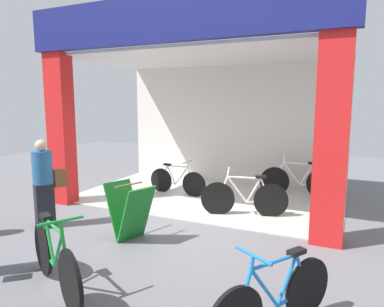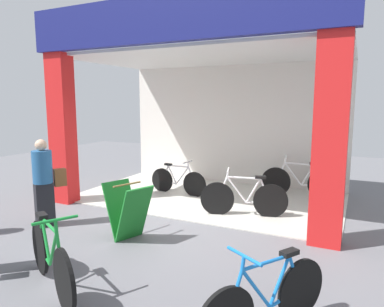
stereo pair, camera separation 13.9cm
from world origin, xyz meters
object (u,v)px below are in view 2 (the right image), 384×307
(bicycle_parked_0, at_px, (267,300))
(pedestrian_2, at_px, (44,182))
(bicycle_inside_1, at_px, (244,198))
(bicycle_inside_2, at_px, (299,181))
(sandwich_board_sign, at_px, (128,211))
(bicycle_parked_1, at_px, (51,259))
(bicycle_inside_0, at_px, (178,181))

(bicycle_parked_0, relative_size, pedestrian_2, 0.90)
(bicycle_inside_1, bearing_deg, bicycle_inside_2, 68.51)
(pedestrian_2, bearing_deg, sandwich_board_sign, 4.71)
(bicycle_parked_0, distance_m, bicycle_parked_1, 2.51)
(bicycle_inside_1, xyz_separation_m, bicycle_inside_2, (0.74, 1.89, 0.01))
(bicycle_inside_2, relative_size, sandwich_board_sign, 1.86)
(bicycle_inside_1, bearing_deg, pedestrian_2, -146.59)
(bicycle_inside_2, distance_m, bicycle_parked_1, 5.81)
(bicycle_inside_0, distance_m, bicycle_inside_2, 2.85)
(sandwich_board_sign, height_order, pedestrian_2, pedestrian_2)
(pedestrian_2, bearing_deg, bicycle_inside_1, 33.41)
(bicycle_inside_1, height_order, bicycle_parked_1, bicycle_parked_1)
(bicycle_inside_1, bearing_deg, sandwich_board_sign, -125.95)
(bicycle_parked_0, relative_size, bicycle_parked_1, 0.89)
(bicycle_inside_0, xyz_separation_m, bicycle_parked_0, (3.18, -4.16, 0.02))
(bicycle_parked_1, relative_size, pedestrian_2, 1.00)
(bicycle_inside_2, distance_m, pedestrian_2, 5.47)
(bicycle_parked_0, height_order, bicycle_parked_1, bicycle_parked_1)
(bicycle_parked_0, xyz_separation_m, sandwich_board_sign, (-2.61, 1.39, 0.10))
(bicycle_parked_0, relative_size, sandwich_board_sign, 1.52)
(bicycle_inside_2, xyz_separation_m, bicycle_parked_1, (-1.99, -5.46, 0.01))
(bicycle_inside_1, distance_m, bicycle_parked_0, 3.51)
(bicycle_inside_1, height_order, pedestrian_2, pedestrian_2)
(bicycle_inside_2, bearing_deg, pedestrian_2, -134.26)
(bicycle_parked_1, relative_size, sandwich_board_sign, 1.70)
(bicycle_inside_1, xyz_separation_m, sandwich_board_sign, (-1.36, -1.88, 0.09))
(bicycle_inside_2, bearing_deg, bicycle_inside_0, -159.52)
(sandwich_board_sign, bearing_deg, bicycle_parked_1, -85.99)
(bicycle_inside_2, distance_m, sandwich_board_sign, 4.32)
(bicycle_inside_0, xyz_separation_m, bicycle_inside_1, (1.93, -0.89, 0.04))
(bicycle_inside_0, relative_size, pedestrian_2, 0.97)
(bicycle_inside_2, bearing_deg, bicycle_inside_1, -111.49)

